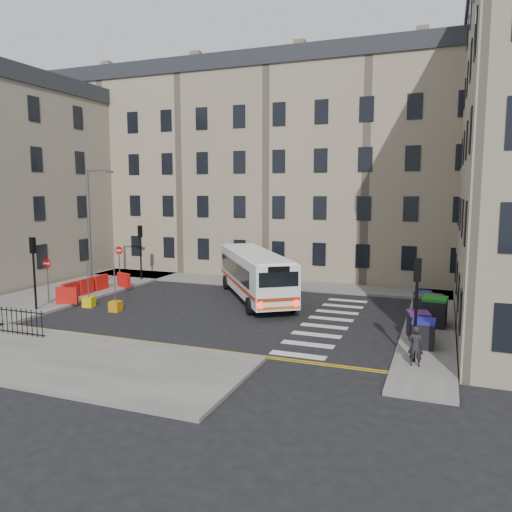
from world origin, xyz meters
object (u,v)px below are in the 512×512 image
Objects in this scene: bollard_yellow at (89,302)px; bollard_chevron at (116,306)px; wheelie_bin_d at (428,308)px; pedestrian at (416,346)px; wheelie_bin_e at (422,302)px; wheelie_bin_a at (423,333)px; wheelie_bin_b at (418,325)px; streetlamp at (89,228)px; wheelie_bin_c at (435,312)px; bus at (255,273)px.

bollard_chevron is at bearing -9.76° from bollard_yellow.
wheelie_bin_d is 1.01× the size of pedestrian.
bollard_yellow is (-18.51, -5.12, -0.43)m from wheelie_bin_e.
pedestrian reaches higher than wheelie_bin_a.
bollard_chevron is at bearing 167.57° from wheelie_bin_b.
wheelie_bin_b is at bearing 102.07° from wheelie_bin_a.
bollard_chevron is (-16.41, -0.29, -0.45)m from wheelie_bin_b.
pedestrian is at bearing -84.53° from wheelie_bin_e.
wheelie_bin_a reaches higher than bollard_yellow.
pedestrian reaches higher than wheelie_bin_b.
wheelie_bin_d is at bearing -2.47° from streetlamp.
bollard_chevron is (-16.69, 1.13, -0.46)m from wheelie_bin_a.
wheelie_bin_e is (-0.33, 6.63, -0.03)m from wheelie_bin_a.
wheelie_bin_b is 0.87× the size of wheelie_bin_c.
wheelie_bin_b reaches higher than wheelie_bin_e.
wheelie_bin_b is 16.42m from bollard_chevron.
wheelie_bin_c is (22.21, -1.68, -3.46)m from streetlamp.
wheelie_bin_a is (10.43, -7.00, -0.95)m from bus.
bollard_yellow is at bearing -12.01° from pedestrian.
wheelie_bin_e reaches higher than bollard_yellow.
streetlamp reaches higher than wheelie_bin_e.
bus is 10.15m from wheelie_bin_e.
wheelie_bin_d is (10.47, -2.48, -0.84)m from bus.
streetlamp is at bearing 153.34° from bus.
bus reaches higher than bollard_yellow.
wheelie_bin_d is at bearing -47.69° from bus.
wheelie_bin_e is at bearing 3.12° from streetlamp.
pedestrian reaches higher than wheelie_bin_c.
wheelie_bin_b is 0.81× the size of pedestrian.
bus is at bearing -177.55° from wheelie_bin_e.
bollard_yellow is at bearing -168.53° from wheelie_bin_c.
wheelie_bin_e is 1.92× the size of bollard_chevron.
wheelie_bin_d is (0.04, 4.51, 0.11)m from wheelie_bin_a.
bollard_yellow is (-8.42, -5.49, -1.40)m from bus.
bollard_yellow is 1.00× the size of bollard_chevron.
bus is 17.17× the size of bollard_yellow.
wheelie_bin_c is at bearing -71.73° from wheelie_bin_e.
streetlamp is 5.14× the size of wheelie_bin_d.
wheelie_bin_c is 0.91× the size of wheelie_bin_d.
wheelie_bin_d is at bearing -91.51° from pedestrian.
pedestrian is at bearing -12.27° from bollard_yellow.
bus reaches higher than wheelie_bin_a.
wheelie_bin_d is 19.13m from bollard_yellow.
streetlamp is at bearing 167.13° from wheelie_bin_a.
wheelie_bin_c is 2.94m from wheelie_bin_e.
wheelie_bin_b is 2.10× the size of bollard_yellow.
bus is 8.16× the size of wheelie_bin_b.
streetlamp is 21.85m from wheelie_bin_e.
bollard_yellow is at bearing -160.00° from wheelie_bin_e.
bollard_yellow is (-18.67, 4.06, -0.63)m from pedestrian.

